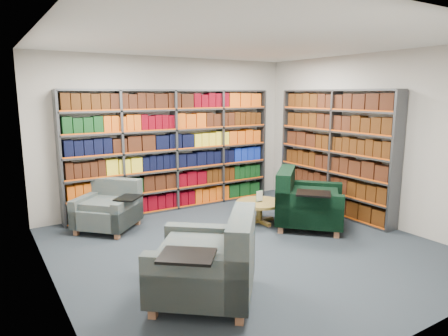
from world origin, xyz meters
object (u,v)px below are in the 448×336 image
chair_green_right (304,204)px  chair_teal_front (213,266)px  coffee_table (259,206)px  chair_teal_left (110,209)px

chair_green_right → chair_teal_front: bearing=-152.9°
chair_green_right → coffee_table: bearing=133.5°
chair_teal_front → coffee_table: bearing=42.3°
chair_green_right → coffee_table: chair_green_right is taller
chair_teal_front → chair_green_right: bearing=27.1°
chair_teal_left → chair_green_right: chair_green_right is taller
chair_green_right → chair_teal_front: 2.76m
coffee_table → chair_teal_front: bearing=-137.7°
chair_teal_front → coffee_table: chair_teal_front is taller
chair_green_right → coffee_table: 0.73m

